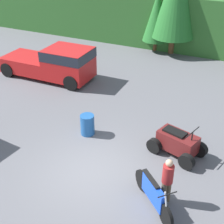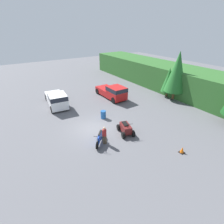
{
  "view_description": "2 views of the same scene",
  "coord_description": "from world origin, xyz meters",
  "px_view_note": "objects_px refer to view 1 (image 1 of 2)",
  "views": [
    {
      "loc": [
        4.26,
        -7.32,
        7.43
      ],
      "look_at": [
        -0.5,
        2.56,
        0.95
      ],
      "focal_mm": 50.0,
      "sensor_mm": 36.0,
      "label": 1
    },
    {
      "loc": [
        13.45,
        -6.39,
        9.22
      ],
      "look_at": [
        -0.5,
        2.56,
        0.95
      ],
      "focal_mm": 28.0,
      "sensor_mm": 36.0,
      "label": 2
    }
  ],
  "objects_px": {
    "pickup_truck_red": "(55,62)",
    "dirt_bike": "(153,194)",
    "quad_atv": "(177,143)",
    "steel_barrel": "(87,125)",
    "rider_person": "(167,180)"
  },
  "relations": [
    {
      "from": "dirt_bike",
      "to": "rider_person",
      "type": "distance_m",
      "value": 0.61
    },
    {
      "from": "pickup_truck_red",
      "to": "steel_barrel",
      "type": "xyz_separation_m",
      "value": [
        4.34,
        -4.07,
        -0.55
      ]
    },
    {
      "from": "rider_person",
      "to": "dirt_bike",
      "type": "bearing_deg",
      "value": -104.28
    },
    {
      "from": "quad_atv",
      "to": "pickup_truck_red",
      "type": "bearing_deg",
      "value": 171.08
    },
    {
      "from": "dirt_bike",
      "to": "steel_barrel",
      "type": "distance_m",
      "value": 4.54
    },
    {
      "from": "pickup_truck_red",
      "to": "steel_barrel",
      "type": "relative_size",
      "value": 6.1
    },
    {
      "from": "dirt_bike",
      "to": "rider_person",
      "type": "height_order",
      "value": "rider_person"
    },
    {
      "from": "quad_atv",
      "to": "rider_person",
      "type": "relative_size",
      "value": 1.35
    },
    {
      "from": "quad_atv",
      "to": "rider_person",
      "type": "height_order",
      "value": "rider_person"
    },
    {
      "from": "quad_atv",
      "to": "steel_barrel",
      "type": "distance_m",
      "value": 3.72
    },
    {
      "from": "rider_person",
      "to": "steel_barrel",
      "type": "distance_m",
      "value": 4.65
    },
    {
      "from": "pickup_truck_red",
      "to": "dirt_bike",
      "type": "xyz_separation_m",
      "value": [
        8.08,
        -6.63,
        -0.5
      ]
    },
    {
      "from": "pickup_truck_red",
      "to": "rider_person",
      "type": "height_order",
      "value": "pickup_truck_red"
    },
    {
      "from": "pickup_truck_red",
      "to": "quad_atv",
      "type": "height_order",
      "value": "pickup_truck_red"
    },
    {
      "from": "steel_barrel",
      "to": "rider_person",
      "type": "bearing_deg",
      "value": -28.78
    }
  ]
}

